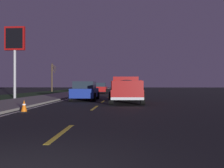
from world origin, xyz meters
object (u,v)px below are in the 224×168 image
object	(u,v)px
sedan_red	(100,88)
sedan_blue	(85,91)
pickup_truck	(126,89)
gas_price_sign	(15,45)
bare_tree_far	(52,77)
traffic_cone_near	(24,106)

from	to	relation	value
sedan_red	sedan_blue	bearing A→B (deg)	-178.55
pickup_truck	gas_price_sign	bearing A→B (deg)	67.75
sedan_blue	bare_tree_far	distance (m)	24.79
sedan_red	gas_price_sign	xyz separation A→B (m)	(-12.91, 6.57, 4.22)
sedan_red	sedan_blue	size ratio (longest dim) A/B	1.00
traffic_cone_near	pickup_truck	bearing A→B (deg)	-38.82
gas_price_sign	traffic_cone_near	bearing A→B (deg)	-151.74
sedan_blue	traffic_cone_near	xyz separation A→B (m)	(-8.18, 1.48, -0.50)
traffic_cone_near	gas_price_sign	bearing A→B (deg)	28.26
bare_tree_far	pickup_truck	bearing A→B (deg)	-151.59
sedan_red	gas_price_sign	world-z (taller)	gas_price_sign
bare_tree_far	traffic_cone_near	distance (m)	32.02
pickup_truck	sedan_red	xyz separation A→B (m)	(17.11, 3.71, -0.20)
pickup_truck	bare_tree_far	world-z (taller)	bare_tree_far
sedan_red	traffic_cone_near	size ratio (longest dim) A/B	7.67
bare_tree_far	sedan_blue	bearing A→B (deg)	-155.95
gas_price_sign	traffic_cone_near	world-z (taller)	gas_price_sign
pickup_truck	sedan_red	bearing A→B (deg)	12.22
sedan_blue	traffic_cone_near	bearing A→B (deg)	169.74
bare_tree_far	gas_price_sign	bearing A→B (deg)	-171.37
gas_price_sign	bare_tree_far	xyz separation A→B (m)	(20.57, 3.12, -2.29)
bare_tree_far	sedan_red	bearing A→B (deg)	-128.32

